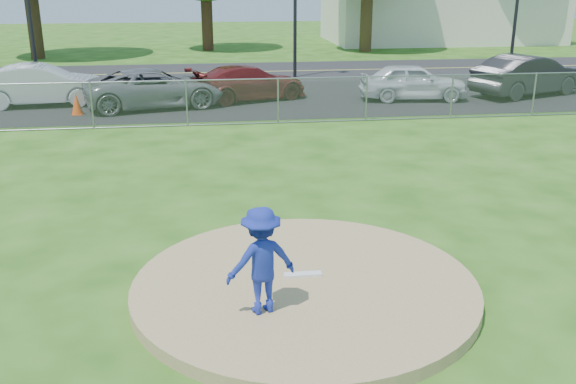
# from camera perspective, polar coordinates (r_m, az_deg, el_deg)

# --- Properties ---
(ground) EXTENTS (120.00, 120.00, 0.00)m
(ground) POSITION_cam_1_polar(r_m,az_deg,el_deg) (19.57, -3.10, 4.74)
(ground) COLOR #235111
(ground) RESTS_ON ground
(pitchers_mound) EXTENTS (5.40, 5.40, 0.20)m
(pitchers_mound) POSITION_cam_1_polar(r_m,az_deg,el_deg) (10.18, 1.50, -8.43)
(pitchers_mound) COLOR #9F8557
(pitchers_mound) RESTS_ON ground
(pitching_rubber) EXTENTS (0.60, 0.15, 0.04)m
(pitching_rubber) POSITION_cam_1_polar(r_m,az_deg,el_deg) (10.30, 1.33, -7.33)
(pitching_rubber) COLOR white
(pitching_rubber) RESTS_ON pitchers_mound
(chain_link_fence) EXTENTS (40.00, 0.06, 1.50)m
(chain_link_fence) POSITION_cam_1_polar(r_m,az_deg,el_deg) (21.36, -3.58, 7.99)
(chain_link_fence) COLOR gray
(chain_link_fence) RESTS_ON ground
(parking_lot) EXTENTS (50.00, 8.00, 0.01)m
(parking_lot) POSITION_cam_1_polar(r_m,az_deg,el_deg) (25.91, -4.28, 8.22)
(parking_lot) COLOR black
(parking_lot) RESTS_ON ground
(street) EXTENTS (60.00, 7.00, 0.01)m
(street) POSITION_cam_1_polar(r_m,az_deg,el_deg) (33.30, -5.09, 10.57)
(street) COLOR black
(street) RESTS_ON ground
(commercial_building) EXTENTS (16.40, 9.40, 4.30)m
(commercial_building) POSITION_cam_1_polar(r_m,az_deg,el_deg) (50.14, 13.28, 15.41)
(commercial_building) COLOR beige
(commercial_building) RESTS_ON ground
(traffic_signal_left) EXTENTS (1.28, 0.20, 5.60)m
(traffic_signal_left) POSITION_cam_1_polar(r_m,az_deg,el_deg) (31.81, -21.64, 15.07)
(traffic_signal_left) COLOR black
(traffic_signal_left) RESTS_ON ground
(traffic_signal_right) EXTENTS (1.28, 0.20, 5.60)m
(traffic_signal_right) POSITION_cam_1_polar(r_m,az_deg,el_deg) (34.71, 20.05, 15.46)
(traffic_signal_right) COLOR black
(traffic_signal_right) RESTS_ON ground
(pitcher) EXTENTS (1.13, 0.83, 1.56)m
(pitcher) POSITION_cam_1_polar(r_m,az_deg,el_deg) (8.98, -2.39, -6.10)
(pitcher) COLOR navy
(pitcher) RESTS_ON pitchers_mound
(traffic_cone) EXTENTS (0.39, 0.39, 0.76)m
(traffic_cone) POSITION_cam_1_polar(r_m,az_deg,el_deg) (24.07, -18.28, 7.45)
(traffic_cone) COLOR #FF4A0D
(traffic_cone) RESTS_ON parking_lot
(parked_car_white) EXTENTS (4.84, 2.13, 1.55)m
(parked_car_white) POSITION_cam_1_polar(r_m,az_deg,el_deg) (26.17, -21.05, 8.87)
(parked_car_white) COLOR silver
(parked_car_white) RESTS_ON parking_lot
(parked_car_gray) EXTENTS (5.59, 3.49, 1.44)m
(parked_car_gray) POSITION_cam_1_polar(r_m,az_deg,el_deg) (24.62, -11.72, 9.04)
(parked_car_gray) COLOR slate
(parked_car_gray) RESTS_ON parking_lot
(parked_car_darkred) EXTENTS (5.06, 3.46, 1.36)m
(parked_car_darkred) POSITION_cam_1_polar(r_m,az_deg,el_deg) (25.61, -3.54, 9.67)
(parked_car_darkred) COLOR maroon
(parked_car_darkred) RESTS_ON parking_lot
(parked_car_pearl) EXTENTS (4.32, 2.08, 1.42)m
(parked_car_pearl) POSITION_cam_1_polar(r_m,az_deg,el_deg) (26.08, 11.06, 9.60)
(parked_car_pearl) COLOR silver
(parked_car_pearl) RESTS_ON parking_lot
(parked_car_charcoal) EXTENTS (5.26, 3.42, 1.64)m
(parked_car_charcoal) POSITION_cam_1_polar(r_m,az_deg,el_deg) (28.35, 20.59, 9.70)
(parked_car_charcoal) COLOR #262628
(parked_car_charcoal) RESTS_ON parking_lot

